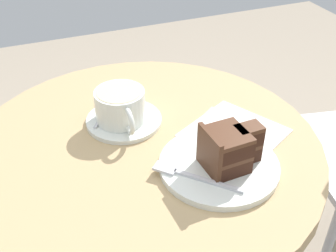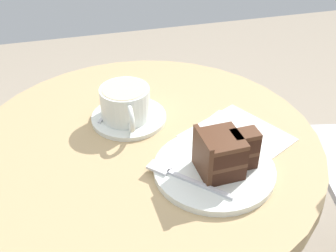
# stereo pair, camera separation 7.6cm
# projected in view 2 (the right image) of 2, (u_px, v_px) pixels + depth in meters

# --- Properties ---
(cafe_table) EXTENTS (0.67, 0.67, 0.72)m
(cafe_table) POSITION_uv_depth(u_px,v_px,m) (146.00, 190.00, 0.87)
(cafe_table) COLOR tan
(cafe_table) RESTS_ON ground
(saucer) EXTENTS (0.15, 0.15, 0.01)m
(saucer) POSITION_uv_depth(u_px,v_px,m) (129.00, 117.00, 0.85)
(saucer) COLOR silver
(saucer) RESTS_ON cafe_table
(coffee_cup) EXTENTS (0.13, 0.10, 0.06)m
(coffee_cup) POSITION_uv_depth(u_px,v_px,m) (125.00, 103.00, 0.82)
(coffee_cup) COLOR silver
(coffee_cup) RESTS_ON saucer
(teaspoon) EXTENTS (0.10, 0.07, 0.00)m
(teaspoon) POSITION_uv_depth(u_px,v_px,m) (114.00, 105.00, 0.88)
(teaspoon) COLOR silver
(teaspoon) RESTS_ON saucer
(cake_plate) EXTENTS (0.21, 0.21, 0.01)m
(cake_plate) POSITION_uv_depth(u_px,v_px,m) (214.00, 169.00, 0.72)
(cake_plate) COLOR silver
(cake_plate) RESTS_ON cafe_table
(cake_slice) EXTENTS (0.07, 0.10, 0.08)m
(cake_slice) POSITION_uv_depth(u_px,v_px,m) (223.00, 153.00, 0.69)
(cake_slice) COLOR #381E14
(cake_slice) RESTS_ON cake_plate
(fork) EXTENTS (0.12, 0.12, 0.00)m
(fork) POSITION_uv_depth(u_px,v_px,m) (179.00, 176.00, 0.69)
(fork) COLOR silver
(fork) RESTS_ON cake_plate
(napkin) EXTENTS (0.23, 0.23, 0.00)m
(napkin) POSITION_uv_depth(u_px,v_px,m) (234.00, 140.00, 0.79)
(napkin) COLOR silver
(napkin) RESTS_ON cafe_table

